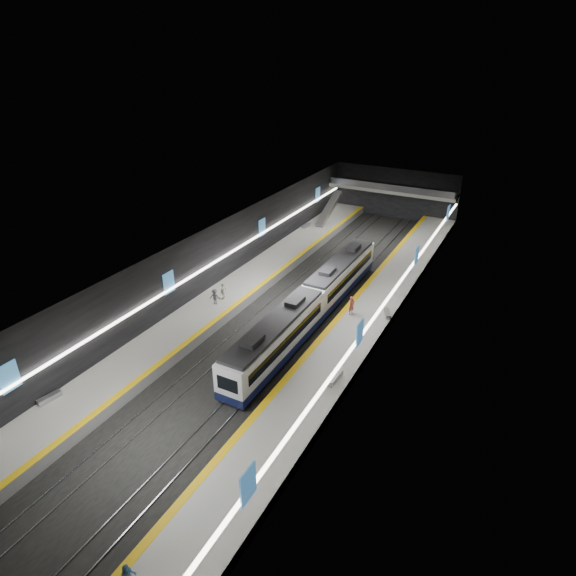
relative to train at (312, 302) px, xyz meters
The scene contains 25 objects.
ground 3.56m from the train, 152.99° to the left, with size 70.00×70.00×0.00m, color black.
ceiling 6.45m from the train, 152.99° to the left, with size 20.00×70.00×0.04m, color beige.
wall_left 12.69m from the train, behind, with size 0.04×70.00×8.00m, color black.
wall_right 7.82m from the train, ahead, with size 0.04×70.00×8.00m, color black.
wall_back 36.41m from the train, 93.94° to the left, with size 20.00×0.04×8.00m, color black.
platform_left 10.22m from the train, behind, with size 5.00×70.00×1.00m, color slate.
tile_surface_left 10.15m from the train, behind, with size 5.00×70.00×0.02m, color #A1A09C.
tactile_strip_left 7.99m from the train, behind, with size 0.60×70.00×0.02m, color yellow.
platform_right 5.43m from the train, 14.30° to the left, with size 5.00×70.00×1.00m, color slate.
tile_surface_right 5.29m from the train, 14.30° to the left, with size 5.00×70.00×0.02m, color #A1A09C.
tactile_strip_right 3.29m from the train, 24.47° to the left, with size 0.60×70.00×0.02m, color yellow.
rails 3.53m from the train, 152.99° to the left, with size 6.52×70.00×0.12m.
train is the anchor object (origin of this frame).
ad_posters 4.09m from the train, 137.70° to the left, with size 19.94×53.50×2.20m.
cove_light_left 12.47m from the train, behind, with size 0.25×68.60×0.12m, color white.
cove_light_right 7.58m from the train, ahead, with size 0.25×68.60×0.12m, color white.
mezzanine_bridge 34.41m from the train, 94.18° to the left, with size 20.00×3.00×1.50m.
escalator 29.06m from the train, 110.14° to the left, with size 1.20×8.00×0.60m, color #99999E.
bench_left_near 24.72m from the train, 119.07° to the right, with size 0.50×1.79×0.44m, color #99999E.
bench_left_far 25.67m from the train, 117.30° to the left, with size 0.49×1.78×0.43m, color #99999E.
bench_right_near 11.16m from the train, 55.01° to the right, with size 0.57×2.07×0.51m, color #99999E.
bench_right_far 7.68m from the train, 23.81° to the left, with size 0.48×1.74×0.42m, color #99999E.
passenger_right_a 4.01m from the train, 24.31° to the left, with size 0.71×0.47×1.96m, color #AB4540.
passenger_left_a 9.80m from the train, 169.90° to the right, with size 1.08×0.45×1.84m, color beige.
passenger_left_b 10.21m from the train, 162.58° to the right, with size 1.11×0.64×1.72m, color #45434C.
Camera 1 is at (20.23, -39.94, 25.42)m, focal length 30.00 mm.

